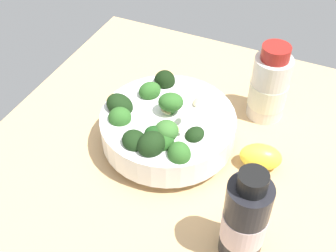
# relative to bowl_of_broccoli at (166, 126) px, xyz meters

# --- Properties ---
(ground_plane) EXTENTS (0.62, 0.62, 0.03)m
(ground_plane) POSITION_rel_bowl_of_broccoli_xyz_m (-0.03, 0.02, -0.06)
(ground_plane) COLOR tan
(bowl_of_broccoli) EXTENTS (0.22, 0.22, 0.10)m
(bowl_of_broccoli) POSITION_rel_bowl_of_broccoli_xyz_m (0.00, 0.00, 0.00)
(bowl_of_broccoli) COLOR white
(bowl_of_broccoli) RESTS_ON ground_plane
(lemon_wedge) EXTENTS (0.06, 0.07, 0.04)m
(lemon_wedge) POSITION_rel_bowl_of_broccoli_xyz_m (-0.02, 0.16, -0.02)
(lemon_wedge) COLOR yellow
(lemon_wedge) RESTS_ON ground_plane
(bottle_tall) EXTENTS (0.06, 0.06, 0.15)m
(bottle_tall) POSITION_rel_bowl_of_broccoli_xyz_m (0.14, 0.17, 0.02)
(bottle_tall) COLOR black
(bottle_tall) RESTS_ON ground_plane
(bottle_short) EXTENTS (0.07, 0.07, 0.14)m
(bottle_short) POSITION_rel_bowl_of_broccoli_xyz_m (-0.14, 0.13, 0.02)
(bottle_short) COLOR beige
(bottle_short) RESTS_ON ground_plane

